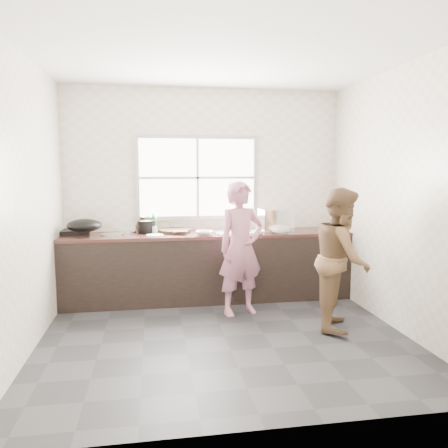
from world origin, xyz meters
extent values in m
cube|color=#29292C|center=(0.00, 0.00, -0.01)|extent=(3.60, 3.20, 0.01)
cube|color=silver|center=(0.00, 0.00, 2.71)|extent=(3.60, 3.20, 0.01)
cube|color=beige|center=(0.00, 1.60, 1.35)|extent=(3.60, 0.01, 2.70)
cube|color=beige|center=(-1.80, 0.00, 1.35)|extent=(0.01, 3.20, 2.70)
cube|color=beige|center=(1.80, 0.00, 1.35)|extent=(0.01, 3.20, 2.70)
cube|color=beige|center=(0.00, -1.60, 1.35)|extent=(3.60, 0.01, 2.70)
cube|color=black|center=(0.00, 1.29, 0.41)|extent=(3.60, 0.62, 0.82)
cube|color=#371B16|center=(0.00, 1.29, 0.84)|extent=(3.60, 0.64, 0.04)
cube|color=silver|center=(0.35, 1.29, 0.86)|extent=(0.55, 0.45, 0.02)
cylinder|color=silver|center=(0.35, 1.49, 1.01)|extent=(0.02, 0.02, 0.30)
cube|color=#9EA0A5|center=(-0.10, 1.59, 1.55)|extent=(1.60, 0.05, 1.10)
cube|color=white|center=(-0.10, 1.57, 1.55)|extent=(1.50, 0.01, 1.00)
imported|color=#B76D85|center=(0.30, 0.67, 0.71)|extent=(0.60, 0.48, 1.43)
imported|color=brown|center=(1.25, 0.07, 0.74)|extent=(0.80, 0.88, 1.47)
cylinder|color=black|center=(-0.41, 1.39, 0.88)|extent=(0.43, 0.43, 0.04)
cube|color=#B3B4BA|center=(-0.36, 1.19, 0.90)|extent=(0.18, 0.10, 0.01)
imported|color=white|center=(-0.07, 1.11, 0.89)|extent=(0.26, 0.26, 0.05)
imported|color=white|center=(0.88, 1.08, 0.89)|extent=(0.28, 0.28, 0.07)
imported|color=white|center=(0.61, 1.08, 0.89)|extent=(0.18, 0.18, 0.05)
cylinder|color=black|center=(-0.76, 1.40, 0.94)|extent=(0.28, 0.28, 0.16)
cylinder|color=white|center=(-0.67, 1.12, 0.87)|extent=(0.26, 0.26, 0.02)
imported|color=#297E2D|center=(-0.68, 1.50, 0.99)|extent=(0.12, 0.12, 0.27)
imported|color=#422010|center=(-0.80, 1.52, 0.95)|extent=(0.10, 0.10, 0.17)
imported|color=#472311|center=(-0.83, 1.52, 0.95)|extent=(0.18, 0.18, 0.18)
cylinder|color=silver|center=(-0.67, 1.32, 0.91)|extent=(0.08, 0.08, 0.09)
cube|color=black|center=(-1.65, 1.50, 0.89)|extent=(0.38, 0.38, 0.05)
ellipsoid|color=black|center=(-1.49, 1.19, 1.00)|extent=(0.50, 0.50, 0.15)
cube|color=white|center=(0.87, 1.23, 1.01)|extent=(0.41, 0.30, 0.29)
cylinder|color=#A4A6AB|center=(-1.18, 1.31, 0.87)|extent=(0.37, 0.37, 0.01)
cylinder|color=silver|center=(-1.02, 1.52, 0.87)|extent=(0.31, 0.31, 0.01)
camera|label=1|loc=(-0.68, -4.13, 1.66)|focal=35.00mm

